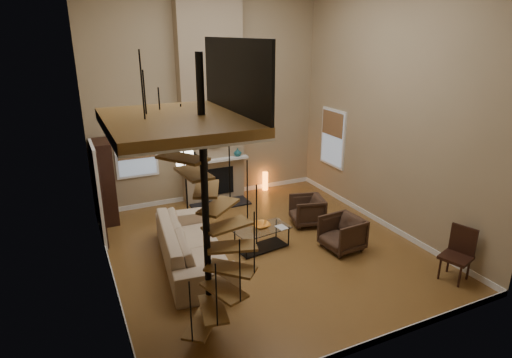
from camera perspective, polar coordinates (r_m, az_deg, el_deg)
name	(u,v)px	position (r m, az deg, el deg)	size (l,w,h in m)	color
ground	(264,249)	(8.90, 1.10, -9.35)	(6.00, 6.50, 0.01)	olive
back_wall	(208,95)	(10.93, -6.44, 11.21)	(6.00, 0.02, 5.50)	tan
front_wall	(384,164)	(5.33, 16.82, 1.99)	(6.00, 0.02, 5.50)	tan
left_wall	(94,132)	(7.19, -20.90, 5.90)	(0.02, 6.50, 5.50)	tan
right_wall	(391,106)	(9.65, 17.66, 9.38)	(0.02, 6.50, 5.50)	tan
baseboard_back	(212,194)	(11.61, -5.93, -2.06)	(6.00, 0.02, 0.12)	white
baseboard_front	(365,345)	(6.61, 14.38, -20.83)	(6.00, 0.02, 0.12)	white
baseboard_left	(114,280)	(8.19, -18.56, -12.70)	(0.02, 6.50, 0.12)	white
baseboard_right	(378,220)	(10.41, 16.14, -5.34)	(0.02, 6.50, 0.12)	white
chimney_breast	(211,96)	(10.76, -6.10, 11.09)	(1.60, 0.38, 5.50)	#968062
hearth	(221,204)	(11.03, -4.77, -3.40)	(1.50, 0.60, 0.04)	black
firebox	(216,182)	(11.10, -5.37, -0.35)	(0.95, 0.02, 0.72)	black
mantel	(217,160)	(10.84, -5.32, 2.51)	(1.70, 0.18, 0.06)	white
mirror_frame	(215,129)	(10.69, -5.56, 6.70)	(0.94, 0.94, 0.10)	black
mirror_disc	(215,129)	(10.70, -5.58, 6.71)	(0.80, 0.80, 0.01)	white
vase_left	(195,157)	(10.67, -8.20, 2.98)	(0.24, 0.24, 0.25)	black
vase_right	(238,152)	(11.04, -2.48, 3.62)	(0.20, 0.20, 0.21)	#195059
window_back	(136,146)	(10.68, -15.87, 4.23)	(1.02, 0.06, 1.52)	white
window_right	(333,137)	(11.38, 10.28, 5.57)	(0.06, 1.02, 1.52)	white
entry_door	(99,195)	(9.39, -20.38, -1.97)	(0.10, 1.05, 2.16)	white
loft	(183,116)	(5.50, -9.80, 8.28)	(1.70, 2.20, 1.09)	olive
spiral_stair	(207,217)	(6.02, -6.62, -5.16)	(1.47, 1.47, 4.06)	black
hutch	(104,183)	(10.41, -19.74, -0.45)	(0.41, 0.88, 1.96)	black
sofa	(192,245)	(8.30, -8.62, -8.70)	(2.80, 1.10, 0.82)	tan
armchair_near	(310,210)	(9.88, 7.26, -4.17)	(0.70, 0.72, 0.66)	#3D281C
armchair_far	(345,233)	(8.94, 11.86, -7.07)	(0.74, 0.76, 0.69)	#3D281C
coffee_table	(262,236)	(8.78, 0.82, -7.66)	(1.21, 0.73, 0.44)	silver
bowl	(261,226)	(8.72, 0.68, -6.27)	(0.38, 0.38, 0.09)	orange
book	(281,228)	(8.72, 3.34, -6.56)	(0.19, 0.25, 0.02)	gray
floor_lamp	(185,164)	(9.72, -9.51, 1.98)	(0.40, 0.40, 1.71)	black
accent_lamp	(265,181)	(11.97, 1.24, -0.32)	(0.15, 0.15, 0.54)	orange
side_chair	(459,252)	(8.51, 25.59, -8.80)	(0.61, 0.61, 1.00)	black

